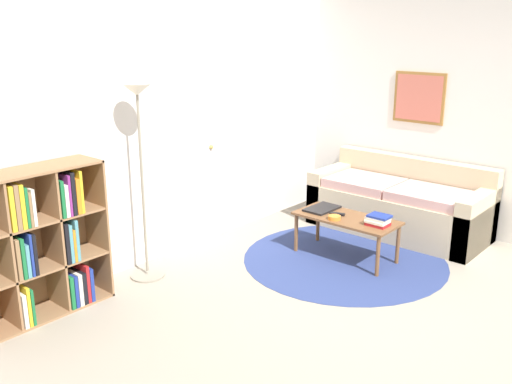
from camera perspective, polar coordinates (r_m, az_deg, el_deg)
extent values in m
plane|color=gray|center=(4.33, 15.80, -14.00)|extent=(14.00, 14.00, 0.00)
cube|color=silver|center=(5.40, -8.65, 7.20)|extent=(7.66, 0.05, 2.60)
cube|color=white|center=(5.54, -6.88, 4.45)|extent=(0.86, 0.02, 2.02)
sphere|color=tan|center=(5.73, -4.49, 4.52)|extent=(0.04, 0.04, 0.04)
cube|color=silver|center=(6.49, 15.54, 8.33)|extent=(0.05, 5.55, 2.60)
cube|color=olive|center=(6.42, 16.00, 9.04)|extent=(0.02, 0.57, 0.54)
cube|color=#C66656|center=(6.40, 15.95, 9.04)|extent=(0.01, 0.51, 0.48)
cylinder|color=navy|center=(5.51, 8.82, -6.66)|extent=(1.91, 1.91, 0.01)
cube|color=#936B47|center=(4.82, -15.67, -3.29)|extent=(0.02, 0.34, 1.15)
cube|color=#936B47|center=(4.39, -22.56, 1.81)|extent=(1.19, 0.34, 0.02)
cube|color=#936B47|center=(4.78, -21.06, -11.39)|extent=(1.19, 0.34, 0.02)
cube|color=#936B47|center=(4.69, -22.71, -4.55)|extent=(1.19, 0.02, 1.15)
cube|color=#936B47|center=(4.48, -23.95, -5.68)|extent=(0.02, 0.32, 1.11)
cube|color=#936B47|center=(4.63, -19.70, -4.47)|extent=(0.02, 0.32, 1.11)
cube|color=#936B47|center=(4.62, -21.54, -7.21)|extent=(1.15, 0.32, 0.02)
cube|color=#936B47|center=(4.49, -22.04, -2.87)|extent=(1.15, 0.32, 0.02)
cube|color=silver|center=(4.61, -22.67, -10.64)|extent=(0.03, 0.22, 0.26)
cube|color=gold|center=(4.61, -22.27, -10.32)|extent=(0.02, 0.20, 0.31)
cube|color=#196B38|center=(4.63, -22.03, -10.30)|extent=(0.02, 0.23, 0.28)
cube|color=#196B38|center=(4.76, -18.51, -9.27)|extent=(0.03, 0.22, 0.27)
cube|color=navy|center=(4.80, -18.26, -9.10)|extent=(0.03, 0.26, 0.26)
cube|color=silver|center=(4.79, -17.67, -9.08)|extent=(0.03, 0.19, 0.26)
cube|color=black|center=(4.83, -17.49, -8.85)|extent=(0.03, 0.25, 0.26)
cube|color=#B21E23|center=(4.82, -17.08, -8.53)|extent=(0.03, 0.22, 0.31)
cube|color=navy|center=(4.86, -16.87, -8.52)|extent=(0.03, 0.26, 0.28)
cube|color=olive|center=(4.45, -23.21, -6.04)|extent=(0.03, 0.21, 0.31)
cube|color=#196B38|center=(4.46, -22.79, -5.94)|extent=(0.03, 0.21, 0.31)
cube|color=teal|center=(4.48, -22.36, -6.18)|extent=(0.03, 0.20, 0.25)
cube|color=navy|center=(4.49, -22.14, -5.61)|extent=(0.02, 0.23, 0.32)
cube|color=black|center=(4.50, -21.81, -5.58)|extent=(0.03, 0.22, 0.31)
cube|color=black|center=(4.62, -19.06, -4.66)|extent=(0.03, 0.25, 0.32)
cube|color=teal|center=(4.63, -18.67, -4.69)|extent=(0.03, 0.23, 0.30)
cube|color=orange|center=(4.64, -18.29, -4.90)|extent=(0.02, 0.21, 0.26)
cube|color=teal|center=(4.65, -18.14, -4.38)|extent=(0.03, 0.23, 0.33)
cube|color=gold|center=(4.34, -23.83, -1.34)|extent=(0.03, 0.24, 0.33)
cube|color=olive|center=(4.36, -23.44, -1.19)|extent=(0.03, 0.26, 0.33)
cube|color=gold|center=(4.35, -22.84, -1.20)|extent=(0.03, 0.20, 0.32)
cube|color=#196B38|center=(4.38, -22.58, -1.24)|extent=(0.02, 0.24, 0.29)
cube|color=olive|center=(4.39, -22.22, -1.42)|extent=(0.02, 0.22, 0.26)
cube|color=silver|center=(4.41, -22.00, -1.22)|extent=(0.02, 0.24, 0.27)
cube|color=#196B38|center=(4.51, -19.52, -0.47)|extent=(0.03, 0.25, 0.29)
cube|color=silver|center=(4.52, -19.03, -0.66)|extent=(0.03, 0.22, 0.25)
cube|color=#7F287A|center=(4.51, -18.72, -0.19)|extent=(0.02, 0.20, 0.32)
cube|color=black|center=(4.55, -18.57, 0.05)|extent=(0.03, 0.26, 0.33)
cube|color=orange|center=(4.57, -18.10, -0.19)|extent=(0.03, 0.25, 0.28)
cube|color=gold|center=(4.56, -17.68, 0.17)|extent=(0.02, 0.21, 0.33)
cylinder|color=gray|center=(5.21, -10.78, -8.16)|extent=(0.30, 0.30, 0.01)
cylinder|color=gray|center=(4.92, -11.29, 0.75)|extent=(0.02, 0.02, 1.59)
cone|color=white|center=(4.77, -11.83, 9.99)|extent=(0.25, 0.25, 0.10)
cube|color=#CCB793|center=(6.28, 14.00, -1.95)|extent=(0.81, 1.83, 0.44)
cube|color=#CCB793|center=(6.51, 15.40, 0.08)|extent=(0.16, 1.83, 0.76)
cube|color=#CCB793|center=(5.95, 21.17, -2.89)|extent=(0.81, 0.16, 0.58)
cube|color=#CCB793|center=(6.65, 7.66, 0.07)|extent=(0.81, 0.16, 0.58)
cube|color=#DDA79F|center=(5.98, 17.02, -0.39)|extent=(0.61, 0.73, 0.10)
cube|color=#DDA79F|center=(6.30, 10.79, 0.90)|extent=(0.61, 0.73, 0.10)
cube|color=brown|center=(5.44, 9.04, -2.60)|extent=(0.45, 0.98, 0.02)
cylinder|color=brown|center=(5.15, 12.08, -6.29)|extent=(0.04, 0.04, 0.38)
cylinder|color=brown|center=(5.59, 4.04, -4.08)|extent=(0.04, 0.04, 0.38)
cylinder|color=brown|center=(5.46, 13.99, -5.10)|extent=(0.04, 0.04, 0.38)
cylinder|color=brown|center=(5.88, 6.22, -3.10)|extent=(0.04, 0.04, 0.38)
cube|color=black|center=(5.62, 6.62, -1.65)|extent=(0.36, 0.23, 0.02)
cylinder|color=orange|center=(5.35, 7.84, -2.55)|extent=(0.12, 0.12, 0.04)
cube|color=#B21E23|center=(5.26, 12.09, -3.14)|extent=(0.15, 0.19, 0.03)
cube|color=silver|center=(5.25, 12.04, -2.88)|extent=(0.15, 0.19, 0.02)
cube|color=silver|center=(5.25, 12.11, -2.60)|extent=(0.15, 0.19, 0.03)
cube|color=navy|center=(5.24, 12.24, -2.37)|extent=(0.15, 0.19, 0.02)
cube|color=black|center=(5.47, 8.13, -2.19)|extent=(0.09, 0.15, 0.02)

